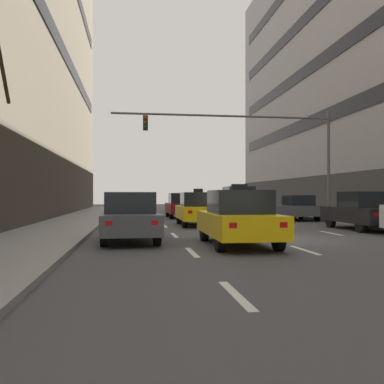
# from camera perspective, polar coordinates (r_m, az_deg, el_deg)

# --- Properties ---
(ground_plane) EXTENTS (120.00, 120.00, 0.00)m
(ground_plane) POSITION_cam_1_polar(r_m,az_deg,el_deg) (15.39, 10.60, -6.30)
(ground_plane) COLOR #424247
(sidewalk_left) EXTENTS (3.43, 80.00, 0.14)m
(sidewalk_left) POSITION_cam_1_polar(r_m,az_deg,el_deg) (14.98, -21.05, -6.18)
(sidewalk_left) COLOR gray
(sidewalk_left) RESTS_ON ground
(lane_stripe_l1_s2) EXTENTS (0.16, 2.00, 0.01)m
(lane_stripe_l1_s2) POSITION_cam_1_polar(r_m,az_deg,el_deg) (6.89, 5.96, -13.61)
(lane_stripe_l1_s2) COLOR silver
(lane_stripe_l1_s2) RESTS_ON ground
(lane_stripe_l1_s3) EXTENTS (0.16, 2.00, 0.01)m
(lane_stripe_l1_s3) POSITION_cam_1_polar(r_m,az_deg,el_deg) (11.73, 0.00, -8.13)
(lane_stripe_l1_s3) COLOR silver
(lane_stripe_l1_s3) RESTS_ON ground
(lane_stripe_l1_s4) EXTENTS (0.16, 2.00, 0.01)m
(lane_stripe_l1_s4) POSITION_cam_1_polar(r_m,az_deg,el_deg) (16.67, -2.40, -5.85)
(lane_stripe_l1_s4) COLOR silver
(lane_stripe_l1_s4) RESTS_ON ground
(lane_stripe_l1_s5) EXTENTS (0.16, 2.00, 0.01)m
(lane_stripe_l1_s5) POSITION_cam_1_polar(r_m,az_deg,el_deg) (21.63, -3.69, -4.60)
(lane_stripe_l1_s5) COLOR silver
(lane_stripe_l1_s5) RESTS_ON ground
(lane_stripe_l1_s6) EXTENTS (0.16, 2.00, 0.01)m
(lane_stripe_l1_s6) POSITION_cam_1_polar(r_m,az_deg,el_deg) (26.61, -4.50, -3.82)
(lane_stripe_l1_s6) COLOR silver
(lane_stripe_l1_s6) RESTS_ON ground
(lane_stripe_l1_s7) EXTENTS (0.16, 2.00, 0.01)m
(lane_stripe_l1_s7) POSITION_cam_1_polar(r_m,az_deg,el_deg) (31.60, -5.05, -3.29)
(lane_stripe_l1_s7) COLOR silver
(lane_stripe_l1_s7) RESTS_ON ground
(lane_stripe_l1_s8) EXTENTS (0.16, 2.00, 0.01)m
(lane_stripe_l1_s8) POSITION_cam_1_polar(r_m,az_deg,el_deg) (36.59, -5.45, -2.90)
(lane_stripe_l1_s8) COLOR silver
(lane_stripe_l1_s8) RESTS_ON ground
(lane_stripe_l1_s9) EXTENTS (0.16, 2.00, 0.01)m
(lane_stripe_l1_s9) POSITION_cam_1_polar(r_m,az_deg,el_deg) (41.58, -5.76, -2.60)
(lane_stripe_l1_s9) COLOR silver
(lane_stripe_l1_s9) RESTS_ON ground
(lane_stripe_l1_s10) EXTENTS (0.16, 2.00, 0.01)m
(lane_stripe_l1_s10) POSITION_cam_1_polar(r_m,az_deg,el_deg) (46.57, -6.00, -2.37)
(lane_stripe_l1_s10) COLOR silver
(lane_stripe_l1_s10) RESTS_ON ground
(lane_stripe_l2_s3) EXTENTS (0.16, 2.00, 0.01)m
(lane_stripe_l2_s3) POSITION_cam_1_polar(r_m,az_deg,el_deg) (12.60, 14.99, -7.58)
(lane_stripe_l2_s3) COLOR silver
(lane_stripe_l2_s3) RESTS_ON ground
(lane_stripe_l2_s4) EXTENTS (0.16, 2.00, 0.01)m
(lane_stripe_l2_s4) POSITION_cam_1_polar(r_m,az_deg,el_deg) (17.29, 8.48, -5.65)
(lane_stripe_l2_s4) COLOR silver
(lane_stripe_l2_s4) RESTS_ON ground
(lane_stripe_l2_s5) EXTENTS (0.16, 2.00, 0.01)m
(lane_stripe_l2_s5) POSITION_cam_1_polar(r_m,az_deg,el_deg) (22.12, 4.79, -4.51)
(lane_stripe_l2_s5) COLOR silver
(lane_stripe_l2_s5) RESTS_ON ground
(lane_stripe_l2_s6) EXTENTS (0.16, 2.00, 0.01)m
(lane_stripe_l2_s6) POSITION_cam_1_polar(r_m,az_deg,el_deg) (27.01, 2.44, -3.77)
(lane_stripe_l2_s6) COLOR silver
(lane_stripe_l2_s6) RESTS_ON ground
(lane_stripe_l2_s7) EXTENTS (0.16, 2.00, 0.01)m
(lane_stripe_l2_s7) POSITION_cam_1_polar(r_m,az_deg,el_deg) (31.93, 0.81, -3.26)
(lane_stripe_l2_s7) COLOR silver
(lane_stripe_l2_s7) RESTS_ON ground
(lane_stripe_l2_s8) EXTENTS (0.16, 2.00, 0.01)m
(lane_stripe_l2_s8) POSITION_cam_1_polar(r_m,az_deg,el_deg) (36.87, -0.38, -2.88)
(lane_stripe_l2_s8) COLOR silver
(lane_stripe_l2_s8) RESTS_ON ground
(lane_stripe_l2_s9) EXTENTS (0.16, 2.00, 0.01)m
(lane_stripe_l2_s9) POSITION_cam_1_polar(r_m,az_deg,el_deg) (41.83, -1.28, -2.59)
(lane_stripe_l2_s9) COLOR silver
(lane_stripe_l2_s9) RESTS_ON ground
(lane_stripe_l2_s10) EXTENTS (0.16, 2.00, 0.01)m
(lane_stripe_l2_s10) POSITION_cam_1_polar(r_m,az_deg,el_deg) (46.80, -2.00, -2.36)
(lane_stripe_l2_s10) COLOR silver
(lane_stripe_l2_s10) RESTS_ON ground
(lane_stripe_l3_s4) EXTENTS (0.16, 2.00, 0.01)m
(lane_stripe_l3_s4) POSITION_cam_1_polar(r_m,az_deg,el_deg) (18.48, 18.26, -5.29)
(lane_stripe_l3_s4) COLOR silver
(lane_stripe_l3_s4) RESTS_ON ground
(lane_stripe_l3_s5) EXTENTS (0.16, 2.00, 0.01)m
(lane_stripe_l3_s5) POSITION_cam_1_polar(r_m,az_deg,el_deg) (23.06, 12.74, -4.34)
(lane_stripe_l3_s5) COLOR silver
(lane_stripe_l3_s5) RESTS_ON ground
(lane_stripe_l3_s6) EXTENTS (0.16, 2.00, 0.01)m
(lane_stripe_l3_s6) POSITION_cam_1_polar(r_m,az_deg,el_deg) (27.78, 9.08, -3.68)
(lane_stripe_l3_s6) COLOR silver
(lane_stripe_l3_s6) RESTS_ON ground
(lane_stripe_l3_s7) EXTENTS (0.16, 2.00, 0.01)m
(lane_stripe_l3_s7) POSITION_cam_1_polar(r_m,az_deg,el_deg) (32.59, 6.50, -3.20)
(lane_stripe_l3_s7) COLOR silver
(lane_stripe_l3_s7) RESTS_ON ground
(lane_stripe_l3_s8) EXTENTS (0.16, 2.00, 0.01)m
(lane_stripe_l3_s8) POSITION_cam_1_polar(r_m,az_deg,el_deg) (37.45, 4.58, -2.84)
(lane_stripe_l3_s8) COLOR silver
(lane_stripe_l3_s8) RESTS_ON ground
(lane_stripe_l3_s9) EXTENTS (0.16, 2.00, 0.01)m
(lane_stripe_l3_s9) POSITION_cam_1_polar(r_m,az_deg,el_deg) (42.34, 3.11, -2.57)
(lane_stripe_l3_s9) COLOR silver
(lane_stripe_l3_s9) RESTS_ON ground
(lane_stripe_l3_s10) EXTENTS (0.16, 2.00, 0.01)m
(lane_stripe_l3_s10) POSITION_cam_1_polar(r_m,az_deg,el_deg) (47.25, 1.94, -2.34)
(lane_stripe_l3_s10) COLOR silver
(lane_stripe_l3_s10) RESTS_ON ground
(car_driving_0) EXTENTS (1.96, 4.62, 1.72)m
(car_driving_0) POSITION_cam_1_polar(r_m,az_deg,el_deg) (29.37, -1.44, -1.85)
(car_driving_0) COLOR black
(car_driving_0) RESTS_ON ground
(taxi_driving_1) EXTENTS (1.98, 4.63, 1.92)m
(taxi_driving_1) POSITION_cam_1_polar(r_m,az_deg,el_deg) (13.25, 6.25, -3.56)
(taxi_driving_1) COLOR black
(taxi_driving_1) RESTS_ON ground
(car_driving_2) EXTENTS (2.06, 4.54, 1.67)m
(car_driving_2) POSITION_cam_1_polar(r_m,az_deg,el_deg) (14.47, -8.47, -3.41)
(car_driving_2) COLOR black
(car_driving_2) RESTS_ON ground
(taxi_driving_3) EXTENTS (1.98, 4.62, 1.91)m
(taxi_driving_3) POSITION_cam_1_polar(r_m,az_deg,el_deg) (21.85, 0.78, -2.34)
(taxi_driving_3) COLOR black
(taxi_driving_3) RESTS_ON ground
(car_driving_4) EXTENTS (1.90, 4.25, 1.57)m
(car_driving_4) POSITION_cam_1_polar(r_m,az_deg,el_deg) (35.91, 2.36, -1.72)
(car_driving_4) COLOR black
(car_driving_4) RESTS_ON ground
(car_driving_5) EXTENTS (2.02, 4.44, 2.11)m
(car_driving_5) POSITION_cam_1_polar(r_m,az_deg,el_deg) (26.39, 6.27, -1.58)
(car_driving_5) COLOR black
(car_driving_5) RESTS_ON ground
(car_parked_2) EXTENTS (2.02, 4.67, 1.74)m
(car_parked_2) POSITION_cam_1_polar(r_m,az_deg,el_deg) (20.68, 22.08, -2.40)
(car_parked_2) COLOR black
(car_parked_2) RESTS_ON ground
(car_parked_3) EXTENTS (1.80, 4.22, 1.58)m
(car_parked_3) POSITION_cam_1_polar(r_m,az_deg,el_deg) (27.61, 14.05, -2.08)
(car_parked_3) COLOR black
(car_parked_3) RESTS_ON ground
(traffic_signal_0) EXTENTS (13.14, 0.35, 6.51)m
(traffic_signal_0) POSITION_cam_1_polar(r_m,az_deg,el_deg) (25.60, 9.22, 7.00)
(traffic_signal_0) COLOR #4C4C51
(traffic_signal_0) RESTS_ON sidewalk_right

